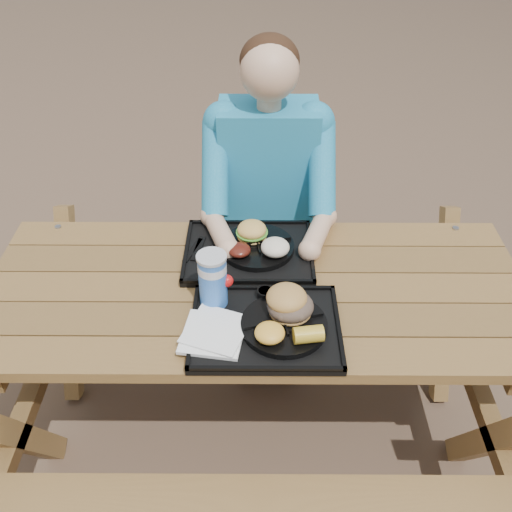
{
  "coord_description": "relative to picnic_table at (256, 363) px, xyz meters",
  "views": [
    {
      "loc": [
        0.01,
        -1.42,
        2.0
      ],
      "look_at": [
        0.0,
        0.0,
        0.88
      ],
      "focal_mm": 40.0,
      "sensor_mm": 36.0,
      "label": 1
    }
  ],
  "objects": [
    {
      "name": "diner",
      "position": [
        0.04,
        0.56,
        0.27
      ],
      "size": [
        0.48,
        0.84,
        1.28
      ],
      "primitive_type": null,
      "color": "#1ABBAA",
      "rests_on": "ground"
    },
    {
      "name": "ground",
      "position": [
        0.0,
        0.0,
        -0.38
      ],
      "size": [
        60.0,
        60.0,
        0.0
      ],
      "primitive_type": "plane",
      "color": "#999999",
      "rests_on": "ground"
    },
    {
      "name": "baked_beans",
      "position": [
        -0.06,
        0.12,
        0.43
      ],
      "size": [
        0.08,
        0.08,
        0.04
      ],
      "primitive_type": "ellipsoid",
      "color": "#531810",
      "rests_on": "plate_far"
    },
    {
      "name": "plate_far",
      "position": [
        0.0,
        0.18,
        0.41
      ],
      "size": [
        0.26,
        0.26,
        0.02
      ],
      "primitive_type": "cylinder",
      "color": "black",
      "rests_on": "tray_far"
    },
    {
      "name": "tray_far",
      "position": [
        -0.03,
        0.17,
        0.39
      ],
      "size": [
        0.45,
        0.35,
        0.02
      ],
      "primitive_type": "cube",
      "color": "black",
      "rests_on": "picnic_table"
    },
    {
      "name": "tray_near",
      "position": [
        0.03,
        -0.2,
        0.39
      ],
      "size": [
        0.45,
        0.35,
        0.02
      ],
      "primitive_type": "cube",
      "color": "black",
      "rests_on": "picnic_table"
    },
    {
      "name": "condiment_bbq",
      "position": [
        0.03,
        -0.07,
        0.41
      ],
      "size": [
        0.05,
        0.05,
        0.03
      ],
      "primitive_type": "cylinder",
      "color": "black",
      "rests_on": "tray_near"
    },
    {
      "name": "plate_near",
      "position": [
        0.08,
        -0.21,
        0.41
      ],
      "size": [
        0.26,
        0.26,
        0.02
      ],
      "primitive_type": "cylinder",
      "color": "black",
      "rests_on": "tray_near"
    },
    {
      "name": "burger",
      "position": [
        -0.02,
        0.22,
        0.46
      ],
      "size": [
        0.11,
        0.11,
        0.09
      ],
      "primitive_type": null,
      "color": "#E4AD50",
      "rests_on": "plate_far"
    },
    {
      "name": "sandwich",
      "position": [
        0.1,
        -0.16,
        0.48
      ],
      "size": [
        0.13,
        0.13,
        0.14
      ],
      "primitive_type": null,
      "color": "#C18A44",
      "rests_on": "plate_near"
    },
    {
      "name": "condiment_mustard",
      "position": [
        0.1,
        -0.08,
        0.41
      ],
      "size": [
        0.05,
        0.05,
        0.03
      ],
      "primitive_type": "cylinder",
      "color": "yellow",
      "rests_on": "tray_near"
    },
    {
      "name": "corn_cob",
      "position": [
        0.15,
        -0.28,
        0.44
      ],
      "size": [
        0.1,
        0.1,
        0.05
      ],
      "primitive_type": null,
      "rotation": [
        0.0,
        0.0,
        0.15
      ],
      "color": "gold",
      "rests_on": "plate_near"
    },
    {
      "name": "mac_cheese",
      "position": [
        0.04,
        -0.27,
        0.44
      ],
      "size": [
        0.09,
        0.09,
        0.04
      ],
      "primitive_type": "ellipsoid",
      "color": "yellow",
      "rests_on": "plate_near"
    },
    {
      "name": "potato_salad",
      "position": [
        0.06,
        0.13,
        0.44
      ],
      "size": [
        0.1,
        0.1,
        0.05
      ],
      "primitive_type": "ellipsoid",
      "color": "white",
      "rests_on": "plate_far"
    },
    {
      "name": "napkin_stack",
      "position": [
        -0.13,
        -0.24,
        0.41
      ],
      "size": [
        0.2,
        0.2,
        0.02
      ],
      "primitive_type": "cube",
      "rotation": [
        0.0,
        0.0,
        -0.15
      ],
      "color": "white",
      "rests_on": "tray_near"
    },
    {
      "name": "cutlery_far",
      "position": [
        -0.2,
        0.18,
        0.4
      ],
      "size": [
        0.04,
        0.14,
        0.01
      ],
      "primitive_type": "cube",
      "rotation": [
        0.0,
        0.0,
        -0.14
      ],
      "color": "black",
      "rests_on": "tray_far"
    },
    {
      "name": "picnic_table",
      "position": [
        0.0,
        0.0,
        0.0
      ],
      "size": [
        1.8,
        1.49,
        0.75
      ],
      "primitive_type": null,
      "color": "#999999",
      "rests_on": "ground"
    },
    {
      "name": "soda_cup",
      "position": [
        -0.13,
        -0.1,
        0.48
      ],
      "size": [
        0.09,
        0.09,
        0.18
      ],
      "primitive_type": "cylinder",
      "color": "blue",
      "rests_on": "tray_near"
    }
  ]
}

